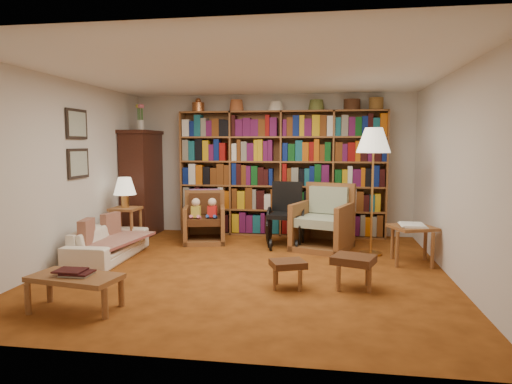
% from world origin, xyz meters
% --- Properties ---
extents(floor, '(5.00, 5.00, 0.00)m').
position_xyz_m(floor, '(0.00, 0.00, 0.00)').
color(floor, '#904816').
rests_on(floor, ground).
extents(ceiling, '(5.00, 5.00, 0.00)m').
position_xyz_m(ceiling, '(0.00, 0.00, 2.50)').
color(ceiling, white).
rests_on(ceiling, wall_back).
extents(wall_back, '(5.00, 0.00, 5.00)m').
position_xyz_m(wall_back, '(0.00, 2.50, 1.25)').
color(wall_back, silver).
rests_on(wall_back, floor).
extents(wall_front, '(5.00, 0.00, 5.00)m').
position_xyz_m(wall_front, '(0.00, -2.50, 1.25)').
color(wall_front, silver).
rests_on(wall_front, floor).
extents(wall_left, '(0.00, 5.00, 5.00)m').
position_xyz_m(wall_left, '(-2.50, 0.00, 1.25)').
color(wall_left, silver).
rests_on(wall_left, floor).
extents(wall_right, '(0.00, 5.00, 5.00)m').
position_xyz_m(wall_right, '(2.50, 0.00, 1.25)').
color(wall_right, silver).
rests_on(wall_right, floor).
extents(bookshelf, '(3.60, 0.30, 2.42)m').
position_xyz_m(bookshelf, '(0.20, 2.33, 1.17)').
color(bookshelf, brown).
rests_on(bookshelf, floor).
extents(curio_cabinet, '(0.50, 0.95, 2.40)m').
position_xyz_m(curio_cabinet, '(-2.25, 2.00, 0.95)').
color(curio_cabinet, '#3C1B10').
rests_on(curio_cabinet, floor).
extents(framed_pictures, '(0.03, 0.52, 0.97)m').
position_xyz_m(framed_pictures, '(-2.48, 0.30, 1.62)').
color(framed_pictures, black).
rests_on(framed_pictures, wall_left).
extents(sofa, '(1.59, 0.67, 0.46)m').
position_xyz_m(sofa, '(-2.05, 0.27, 0.23)').
color(sofa, white).
rests_on(sofa, floor).
extents(sofa_throw, '(0.84, 1.37, 0.04)m').
position_xyz_m(sofa_throw, '(-2.00, 0.27, 0.30)').
color(sofa_throw, beige).
rests_on(sofa_throw, sofa).
extents(cushion_left, '(0.17, 0.36, 0.35)m').
position_xyz_m(cushion_left, '(-2.18, 0.62, 0.45)').
color(cushion_left, maroon).
rests_on(cushion_left, sofa).
extents(cushion_right, '(0.18, 0.38, 0.37)m').
position_xyz_m(cushion_right, '(-2.18, -0.08, 0.45)').
color(cushion_right, maroon).
rests_on(cushion_right, sofa).
extents(side_table_lamp, '(0.43, 0.43, 0.62)m').
position_xyz_m(side_table_lamp, '(-2.15, 1.07, 0.46)').
color(side_table_lamp, brown).
rests_on(side_table_lamp, floor).
extents(table_lamp, '(0.35, 0.35, 0.48)m').
position_xyz_m(table_lamp, '(-2.15, 1.07, 0.95)').
color(table_lamp, '#CA8B40').
rests_on(table_lamp, side_table_lamp).
extents(armchair_leather, '(0.83, 0.85, 0.86)m').
position_xyz_m(armchair_leather, '(-0.99, 1.63, 0.35)').
color(armchair_leather, brown).
rests_on(armchair_leather, floor).
extents(armchair_sage, '(1.08, 1.08, 1.01)m').
position_xyz_m(armchair_sage, '(0.93, 1.43, 0.38)').
color(armchair_sage, brown).
rests_on(armchair_sage, floor).
extents(wheelchair, '(0.58, 0.81, 1.02)m').
position_xyz_m(wheelchair, '(0.36, 1.52, 0.46)').
color(wheelchair, black).
rests_on(wheelchair, floor).
extents(floor_lamp, '(0.49, 0.49, 1.86)m').
position_xyz_m(floor_lamp, '(1.65, 1.08, 1.60)').
color(floor_lamp, '#CA8B40').
rests_on(floor_lamp, floor).
extents(side_table_papers, '(0.67, 0.67, 0.55)m').
position_xyz_m(side_table_papers, '(2.15, 0.66, 0.44)').
color(side_table_papers, brown).
rests_on(side_table_papers, floor).
extents(footstool_a, '(0.46, 0.43, 0.32)m').
position_xyz_m(footstool_a, '(0.57, -0.66, 0.26)').
color(footstool_a, '#552F16').
rests_on(footstool_a, floor).
extents(footstool_b, '(0.54, 0.50, 0.38)m').
position_xyz_m(footstool_b, '(1.30, -0.57, 0.31)').
color(footstool_b, '#552F16').
rests_on(footstool_b, floor).
extents(coffee_table, '(0.93, 0.57, 0.40)m').
position_xyz_m(coffee_table, '(-1.42, -1.67, 0.30)').
color(coffee_table, brown).
rests_on(coffee_table, floor).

